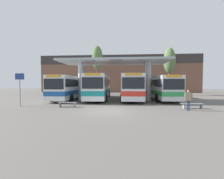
{
  "coord_description": "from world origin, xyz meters",
  "views": [
    {
      "loc": [
        1.3,
        -12.42,
        2.3
      ],
      "look_at": [
        0.0,
        4.06,
        1.6
      ],
      "focal_mm": 24.0,
      "sensor_mm": 36.0,
      "label": 1
    }
  ],
  "objects_px": {
    "transit_bus_center_bay": "(99,86)",
    "waiting_bench_near_pillar": "(192,105)",
    "poplar_tree_behind_left": "(169,61)",
    "transit_bus_left_bay": "(71,87)",
    "transit_bus_far_right_bay": "(160,87)",
    "waiting_bench_mid_platform": "(67,103)",
    "pedestrian_waiting": "(188,98)",
    "info_sign_platform": "(20,83)",
    "poplar_tree_behind_right": "(97,58)",
    "transit_bus_right_bay": "(131,86)"
  },
  "relations": [
    {
      "from": "info_sign_platform",
      "to": "pedestrian_waiting",
      "type": "height_order",
      "value": "info_sign_platform"
    },
    {
      "from": "transit_bus_right_bay",
      "to": "waiting_bench_mid_platform",
      "type": "distance_m",
      "value": 9.83
    },
    {
      "from": "transit_bus_center_bay",
      "to": "waiting_bench_mid_platform",
      "type": "xyz_separation_m",
      "value": [
        -1.88,
        -7.43,
        -1.54
      ]
    },
    {
      "from": "transit_bus_far_right_bay",
      "to": "poplar_tree_behind_left",
      "type": "distance_m",
      "value": 9.82
    },
    {
      "from": "transit_bus_left_bay",
      "to": "waiting_bench_near_pillar",
      "type": "xyz_separation_m",
      "value": [
        13.78,
        -6.91,
        -1.45
      ]
    },
    {
      "from": "info_sign_platform",
      "to": "poplar_tree_behind_left",
      "type": "height_order",
      "value": "poplar_tree_behind_left"
    },
    {
      "from": "poplar_tree_behind_left",
      "to": "info_sign_platform",
      "type": "bearing_deg",
      "value": -140.26
    },
    {
      "from": "transit_bus_right_bay",
      "to": "info_sign_platform",
      "type": "xyz_separation_m",
      "value": [
        -11.19,
        -7.33,
        0.43
      ]
    },
    {
      "from": "waiting_bench_near_pillar",
      "to": "waiting_bench_mid_platform",
      "type": "bearing_deg",
      "value": 180.0
    },
    {
      "from": "transit_bus_far_right_bay",
      "to": "pedestrian_waiting",
      "type": "height_order",
      "value": "transit_bus_far_right_bay"
    },
    {
      "from": "transit_bus_right_bay",
      "to": "poplar_tree_behind_right",
      "type": "distance_m",
      "value": 12.45
    },
    {
      "from": "transit_bus_center_bay",
      "to": "waiting_bench_mid_platform",
      "type": "bearing_deg",
      "value": 73.41
    },
    {
      "from": "transit_bus_right_bay",
      "to": "poplar_tree_behind_right",
      "type": "bearing_deg",
      "value": -54.16
    },
    {
      "from": "waiting_bench_mid_platform",
      "to": "poplar_tree_behind_left",
      "type": "distance_m",
      "value": 21.89
    },
    {
      "from": "info_sign_platform",
      "to": "poplar_tree_behind_right",
      "type": "height_order",
      "value": "poplar_tree_behind_right"
    },
    {
      "from": "transit_bus_center_bay",
      "to": "poplar_tree_behind_right",
      "type": "xyz_separation_m",
      "value": [
        -1.87,
        8.94,
        5.45
      ]
    },
    {
      "from": "transit_bus_left_bay",
      "to": "poplar_tree_behind_right",
      "type": "height_order",
      "value": "poplar_tree_behind_right"
    },
    {
      "from": "pedestrian_waiting",
      "to": "poplar_tree_behind_left",
      "type": "distance_m",
      "value": 17.74
    },
    {
      "from": "waiting_bench_mid_platform",
      "to": "info_sign_platform",
      "type": "bearing_deg",
      "value": -178.88
    },
    {
      "from": "transit_bus_left_bay",
      "to": "transit_bus_right_bay",
      "type": "xyz_separation_m",
      "value": [
        8.65,
        0.33,
        0.08
      ]
    },
    {
      "from": "waiting_bench_near_pillar",
      "to": "poplar_tree_behind_left",
      "type": "distance_m",
      "value": 16.93
    },
    {
      "from": "pedestrian_waiting",
      "to": "poplar_tree_behind_right",
      "type": "distance_m",
      "value": 21.39
    },
    {
      "from": "transit_bus_center_bay",
      "to": "pedestrian_waiting",
      "type": "bearing_deg",
      "value": 134.31
    },
    {
      "from": "transit_bus_far_right_bay",
      "to": "poplar_tree_behind_left",
      "type": "bearing_deg",
      "value": -117.16
    },
    {
      "from": "transit_bus_right_bay",
      "to": "transit_bus_far_right_bay",
      "type": "relative_size",
      "value": 0.98
    },
    {
      "from": "info_sign_platform",
      "to": "pedestrian_waiting",
      "type": "relative_size",
      "value": 1.9
    },
    {
      "from": "info_sign_platform",
      "to": "poplar_tree_behind_right",
      "type": "relative_size",
      "value": 0.33
    },
    {
      "from": "waiting_bench_near_pillar",
      "to": "poplar_tree_behind_left",
      "type": "bearing_deg",
      "value": 80.85
    },
    {
      "from": "waiting_bench_mid_platform",
      "to": "poplar_tree_behind_right",
      "type": "distance_m",
      "value": 17.8
    },
    {
      "from": "poplar_tree_behind_left",
      "to": "transit_bus_far_right_bay",
      "type": "bearing_deg",
      "value": -114.82
    },
    {
      "from": "waiting_bench_mid_platform",
      "to": "pedestrian_waiting",
      "type": "height_order",
      "value": "pedestrian_waiting"
    },
    {
      "from": "poplar_tree_behind_right",
      "to": "poplar_tree_behind_left",
      "type": "bearing_deg",
      "value": -3.28
    },
    {
      "from": "waiting_bench_mid_platform",
      "to": "waiting_bench_near_pillar",
      "type": "bearing_deg",
      "value": 0.0
    },
    {
      "from": "transit_bus_right_bay",
      "to": "transit_bus_far_right_bay",
      "type": "xyz_separation_m",
      "value": [
        4.03,
        0.52,
        -0.09
      ]
    },
    {
      "from": "transit_bus_right_bay",
      "to": "poplar_tree_behind_left",
      "type": "xyz_separation_m",
      "value": [
        7.64,
        8.33,
        4.64
      ]
    },
    {
      "from": "transit_bus_left_bay",
      "to": "poplar_tree_behind_right",
      "type": "bearing_deg",
      "value": -102.53
    },
    {
      "from": "transit_bus_left_bay",
      "to": "info_sign_platform",
      "type": "relative_size",
      "value": 3.14
    },
    {
      "from": "transit_bus_right_bay",
      "to": "poplar_tree_behind_left",
      "type": "bearing_deg",
      "value": -131.96
    },
    {
      "from": "transit_bus_center_bay",
      "to": "waiting_bench_near_pillar",
      "type": "distance_m",
      "value": 12.33
    },
    {
      "from": "waiting_bench_mid_platform",
      "to": "pedestrian_waiting",
      "type": "relative_size",
      "value": 1.03
    },
    {
      "from": "transit_bus_left_bay",
      "to": "transit_bus_right_bay",
      "type": "bearing_deg",
      "value": -177.33
    },
    {
      "from": "transit_bus_center_bay",
      "to": "poplar_tree_behind_right",
      "type": "relative_size",
      "value": 1.18
    },
    {
      "from": "info_sign_platform",
      "to": "transit_bus_right_bay",
      "type": "bearing_deg",
      "value": 33.23
    },
    {
      "from": "poplar_tree_behind_right",
      "to": "waiting_bench_near_pillar",
      "type": "bearing_deg",
      "value": -54.7
    },
    {
      "from": "info_sign_platform",
      "to": "poplar_tree_behind_right",
      "type": "bearing_deg",
      "value": 73.96
    },
    {
      "from": "waiting_bench_near_pillar",
      "to": "info_sign_platform",
      "type": "xyz_separation_m",
      "value": [
        -16.32,
        -0.09,
        1.96
      ]
    },
    {
      "from": "transit_bus_left_bay",
      "to": "transit_bus_far_right_bay",
      "type": "bearing_deg",
      "value": -175.68
    },
    {
      "from": "poplar_tree_behind_right",
      "to": "waiting_bench_mid_platform",
      "type": "bearing_deg",
      "value": -90.05
    },
    {
      "from": "info_sign_platform",
      "to": "poplar_tree_behind_left",
      "type": "relative_size",
      "value": 0.36
    },
    {
      "from": "transit_bus_right_bay",
      "to": "info_sign_platform",
      "type": "height_order",
      "value": "transit_bus_right_bay"
    }
  ]
}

